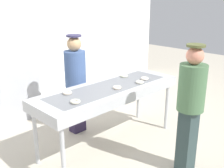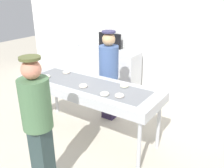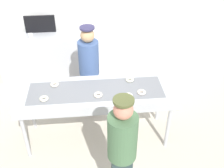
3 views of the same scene
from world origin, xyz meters
TOP-DOWN VIEW (x-y plane):
  - ground_plane at (0.00, 0.00)m, footprint 16.00×16.00m
  - back_wall at (0.00, 2.43)m, footprint 8.00×0.12m
  - fryer_conveyor at (0.00, 0.00)m, footprint 2.38×0.80m
  - sugar_donut_0 at (0.46, -0.21)m, footprint 0.17×0.17m
  - sugar_donut_1 at (0.54, 0.20)m, footprint 0.18×0.18m
  - sugar_donut_2 at (-0.63, 0.19)m, footprint 0.17×0.17m
  - sugar_donut_3 at (-0.75, -0.16)m, footprint 0.17×0.17m
  - sugar_donut_4 at (0.67, -0.14)m, footprint 0.18×0.18m
  - sugar_donut_5 at (0.03, -0.14)m, footprint 0.18×0.18m
  - worker_baker at (-0.08, 0.71)m, footprint 0.35×0.35m
  - customer_waiting at (0.24, -1.21)m, footprint 0.34×0.34m
  - prep_counter at (-1.05, 1.98)m, footprint 1.76×0.53m
  - paper_cup_0 at (-1.85, 1.87)m, footprint 0.09×0.09m
  - paper_cup_1 at (-1.22, 1.88)m, footprint 0.09×0.09m
  - menu_display at (-1.05, 2.20)m, footprint 0.63×0.04m

SIDE VIEW (x-z plane):
  - ground_plane at x=0.00m, z-range 0.00..0.00m
  - prep_counter at x=-1.05m, z-range 0.00..0.95m
  - fryer_conveyor at x=0.00m, z-range 0.40..1.36m
  - worker_baker at x=-0.08m, z-range 0.12..1.80m
  - customer_waiting at x=0.24m, z-range 0.12..1.84m
  - sugar_donut_0 at x=0.46m, z-range 0.96..1.00m
  - sugar_donut_1 at x=0.54m, z-range 0.96..1.00m
  - sugar_donut_2 at x=-0.63m, z-range 0.96..1.00m
  - sugar_donut_3 at x=-0.75m, z-range 0.96..1.00m
  - sugar_donut_4 at x=0.67m, z-range 0.96..1.00m
  - sugar_donut_5 at x=0.03m, z-range 0.96..1.00m
  - paper_cup_0 at x=-1.85m, z-range 0.95..1.07m
  - paper_cup_1 at x=-1.22m, z-range 0.95..1.07m
  - menu_display at x=-1.05m, z-range 0.95..1.32m
  - back_wall at x=0.00m, z-range 0.00..3.00m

